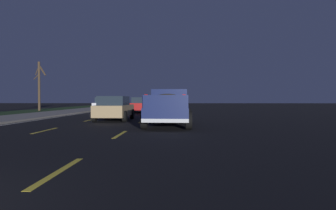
{
  "coord_description": "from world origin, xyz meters",
  "views": [
    {
      "loc": [
        -2.58,
        -3.98,
        1.35
      ],
      "look_at": [
        11.78,
        -3.48,
        1.07
      ],
      "focal_mm": 31.75,
      "sensor_mm": 36.0,
      "label": 1
    }
  ],
  "objects": [
    {
      "name": "sedan_red",
      "position": [
        27.35,
        -0.21,
        0.78
      ],
      "size": [
        4.43,
        2.07,
        1.54
      ],
      "color": "maroon",
      "rests_on": "ground"
    },
    {
      "name": "sedan_green",
      "position": [
        40.41,
        -0.07,
        0.78
      ],
      "size": [
        4.43,
        2.08,
        1.54
      ],
      "color": "#14592D",
      "rests_on": "ground"
    },
    {
      "name": "bare_tree_far",
      "position": [
        31.96,
        12.46,
        3.07
      ],
      "size": [
        0.71,
        1.43,
        5.78
      ],
      "color": "#423323",
      "rests_on": "ground"
    },
    {
      "name": "pickup_truck",
      "position": [
        12.56,
        -3.5,
        0.98
      ],
      "size": [
        5.48,
        2.39,
        1.87
      ],
      "color": "#141E4C",
      "rests_on": "ground"
    },
    {
      "name": "sedan_tan",
      "position": [
        16.22,
        0.09,
        0.78
      ],
      "size": [
        4.41,
        2.03,
        1.54
      ],
      "color": "#9E845B",
      "rests_on": "ground"
    },
    {
      "name": "lane_markings",
      "position": [
        30.53,
        3.03,
        0.0
      ],
      "size": [
        108.18,
        7.04,
        0.01
      ],
      "color": "yellow",
      "rests_on": "ground"
    },
    {
      "name": "ground",
      "position": [
        27.0,
        0.0,
        0.0
      ],
      "size": [
        144.0,
        144.0,
        0.0
      ],
      "primitive_type": "plane",
      "color": "black"
    },
    {
      "name": "sidewalk_shoulder",
      "position": [
        27.0,
        7.45,
        0.06
      ],
      "size": [
        108.0,
        4.0,
        0.12
      ],
      "primitive_type": "cube",
      "color": "gray",
      "rests_on": "ground"
    },
    {
      "name": "grass_verge",
      "position": [
        27.0,
        12.45,
        0.0
      ],
      "size": [
        108.0,
        6.0,
        0.01
      ],
      "primitive_type": "cube",
      "color": "#1E3819",
      "rests_on": "ground"
    },
    {
      "name": "sedan_white",
      "position": [
        27.99,
        3.55,
        0.78
      ],
      "size": [
        4.43,
        2.08,
        1.54
      ],
      "color": "silver",
      "rests_on": "ground"
    }
  ]
}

